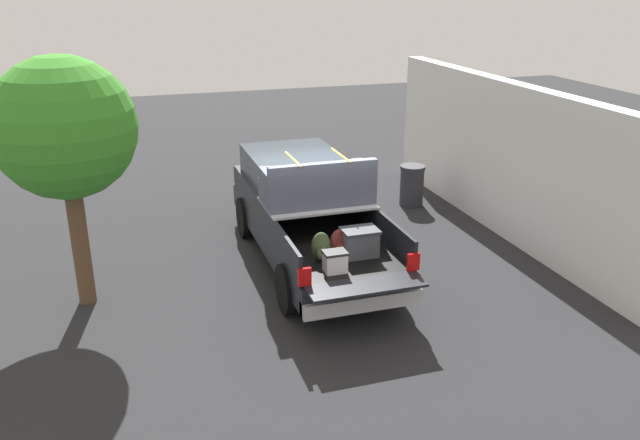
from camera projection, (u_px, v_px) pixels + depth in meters
name	position (u px, v px, depth m)	size (l,w,h in m)	color
ground_plane	(311.00, 263.00, 12.52)	(40.00, 40.00, 0.00)	#262628
pickup_truck	(305.00, 209.00, 12.51)	(6.05, 2.06, 2.23)	black
building_facade	(504.00, 158.00, 13.68)	(9.08, 0.36, 3.19)	white
tree_background	(64.00, 130.00, 10.00)	(2.23, 2.23, 4.12)	brown
trash_can	(412.00, 185.00, 15.51)	(0.60, 0.60, 0.98)	#2D2D33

